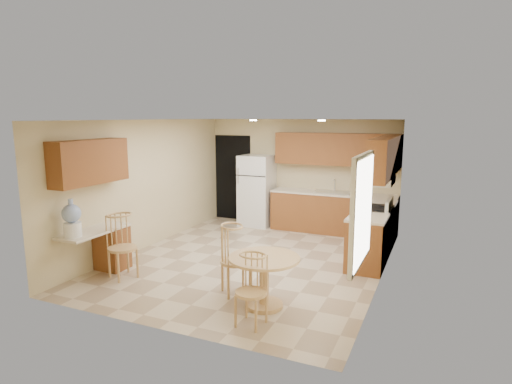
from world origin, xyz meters
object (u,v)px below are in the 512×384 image
at_px(dining_table, 264,274).
at_px(chair_desk, 118,242).
at_px(chair_table_b, 248,286).
at_px(water_crock, 72,220).
at_px(chair_table_a, 233,254).
at_px(stove, 372,231).
at_px(refrigerator, 257,190).

distance_m(dining_table, chair_desk, 2.49).
height_order(chair_table_b, chair_desk, chair_desk).
bearing_deg(water_crock, chair_table_a, 14.32).
height_order(chair_table_a, chair_desk, chair_desk).
distance_m(stove, chair_table_b, 3.59).
bearing_deg(stove, chair_desk, -140.62).
bearing_deg(chair_table_b, water_crock, 0.61).
bearing_deg(chair_desk, stove, 152.10).
relative_size(chair_table_b, water_crock, 1.54).
bearing_deg(chair_desk, chair_table_a, 117.50).
distance_m(refrigerator, chair_table_a, 4.14).
bearing_deg(water_crock, stove, 40.06).
bearing_deg(chair_table_b, dining_table, -81.63).
xyz_separation_m(stove, dining_table, (-0.99, -2.84, -0.01)).
height_order(stove, chair_table_b, stove).
xyz_separation_m(dining_table, chair_table_a, (-0.55, 0.15, 0.16)).
height_order(refrigerator, water_crock, refrigerator).
xyz_separation_m(chair_table_a, chair_table_b, (0.60, -0.77, -0.08)).
height_order(dining_table, chair_table_b, chair_table_b).
height_order(chair_table_a, chair_table_b, chair_table_a).
xyz_separation_m(stove, chair_table_b, (-0.94, -3.47, 0.07)).
bearing_deg(chair_table_a, stove, 107.00).
distance_m(chair_table_a, chair_table_b, 0.98).
distance_m(refrigerator, stove, 3.14).
bearing_deg(dining_table, refrigerator, 114.92).
bearing_deg(stove, water_crock, -139.94).
relative_size(chair_desk, water_crock, 1.76).
bearing_deg(refrigerator, stove, -22.99).
distance_m(stove, water_crock, 5.16).
distance_m(chair_table_b, water_crock, 3.03).
xyz_separation_m(refrigerator, water_crock, (-1.05, -4.52, 0.20)).
distance_m(stove, chair_table_a, 3.10).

